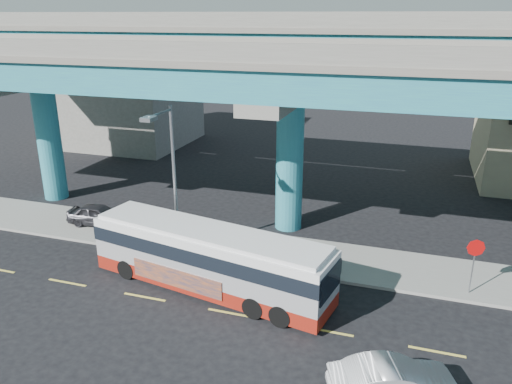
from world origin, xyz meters
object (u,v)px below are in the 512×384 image
(sedan, at_px, (393,382))
(stop_sign, at_px, (475,255))
(street_lamp, at_px, (168,162))
(transit_bus, at_px, (210,257))
(parked_car, at_px, (99,215))

(sedan, height_order, stop_sign, stop_sign)
(sedan, height_order, street_lamp, street_lamp)
(transit_bus, relative_size, stop_sign, 4.51)
(stop_sign, bearing_deg, parked_car, -175.02)
(parked_car, xyz_separation_m, stop_sign, (19.71, -1.46, 1.23))
(transit_bus, bearing_deg, parked_car, 164.15)
(sedan, relative_size, parked_car, 1.17)
(transit_bus, distance_m, sedan, 9.34)
(transit_bus, relative_size, parked_car, 3.13)
(parked_car, distance_m, stop_sign, 19.80)
(sedan, bearing_deg, parked_car, 40.62)
(stop_sign, bearing_deg, transit_bus, -155.79)
(sedan, height_order, parked_car, parked_car)
(sedan, bearing_deg, transit_bus, 39.41)
(parked_car, height_order, street_lamp, street_lamp)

